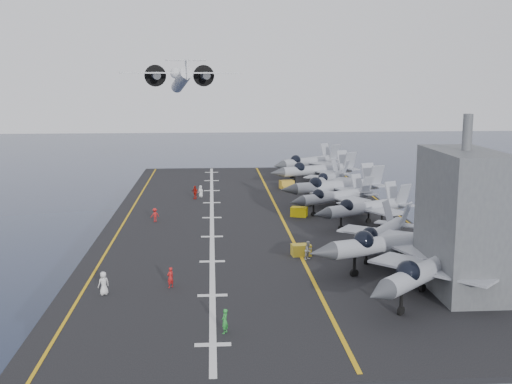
{
  "coord_description": "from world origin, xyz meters",
  "views": [
    {
      "loc": [
        -5.91,
        -81.14,
        28.38
      ],
      "look_at": [
        0.0,
        4.0,
        13.0
      ],
      "focal_mm": 45.0,
      "sensor_mm": 36.0,
      "label": 1
    }
  ],
  "objects": [
    {
      "name": "landing_centerline",
      "position": [
        -6.0,
        0.0,
        10.42
      ],
      "size": [
        0.5,
        90.0,
        0.02
      ],
      "primitive_type": "cube",
      "color": "silver",
      "rests_on": "flight_deck"
    },
    {
      "name": "fighter_jet_7",
      "position": [
        11.81,
        24.56,
        13.11
      ],
      "size": [
        18.26,
        15.22,
        5.42
      ],
      "primitive_type": null,
      "color": "#99A0AA",
      "rests_on": "flight_deck"
    },
    {
      "name": "crew_6",
      "position": [
        -5.14,
        -37.99,
        11.3
      ],
      "size": [
        1.15,
        1.3,
        1.8
      ],
      "primitive_type": "imported",
      "color": "#268C33",
      "rests_on": "flight_deck"
    },
    {
      "name": "flight_deck",
      "position": [
        0.0,
        0.0,
        10.2
      ],
      "size": [
        38.0,
        92.0,
        0.4
      ],
      "primitive_type": "cube",
      "color": "black",
      "rests_on": "hull"
    },
    {
      "name": "crew_5",
      "position": [
        -7.67,
        14.79,
        11.29
      ],
      "size": [
        1.28,
        1.15,
        1.77
      ],
      "primitive_type": "imported",
      "color": "silver",
      "rests_on": "flight_deck"
    },
    {
      "name": "crew_7",
      "position": [
        3.59,
        -19.87,
        11.35
      ],
      "size": [
        1.34,
        1.34,
        1.9
      ],
      "primitive_type": "imported",
      "color": "silver",
      "rests_on": "flight_deck"
    },
    {
      "name": "fighter_jet_0",
      "position": [
        11.55,
        -32.26,
        13.14
      ],
      "size": [
        18.62,
        18.52,
        5.47
      ],
      "primitive_type": null,
      "color": "#979EA8",
      "rests_on": "flight_deck"
    },
    {
      "name": "tow_cart_c",
      "position": [
        6.24,
        21.35,
        11.06
      ],
      "size": [
        2.47,
        1.88,
        1.33
      ],
      "primitive_type": null,
      "color": "gold",
      "rests_on": "flight_deck"
    },
    {
      "name": "crew_0",
      "position": [
        -15.07,
        -29.08,
        11.39
      ],
      "size": [
        1.42,
        1.32,
        1.98
      ],
      "primitive_type": "imported",
      "color": "silver",
      "rests_on": "flight_deck"
    },
    {
      "name": "tow_cart_b",
      "position": [
        5.35,
        0.01,
        11.02
      ],
      "size": [
        2.4,
        1.97,
        1.24
      ],
      "primitive_type": null,
      "color": "#E1C107",
      "rests_on": "flight_deck"
    },
    {
      "name": "fighter_jet_1",
      "position": [
        11.18,
        -24.08,
        13.2
      ],
      "size": [
        18.78,
        15.49,
        5.6
      ],
      "primitive_type": null,
      "color": "gray",
      "rests_on": "flight_deck"
    },
    {
      "name": "fighter_jet_8",
      "position": [
        11.92,
        34.77,
        13.14
      ],
      "size": [
        18.93,
        17.97,
        5.48
      ],
      "primitive_type": null,
      "color": "#949CA2",
      "rests_on": "flight_deck"
    },
    {
      "name": "ground",
      "position": [
        0.0,
        0.0,
        0.0
      ],
      "size": [
        500.0,
        500.0,
        0.0
      ],
      "primitive_type": "plane",
      "color": "#142135",
      "rests_on": "ground"
    },
    {
      "name": "tow_cart_a",
      "position": [
        3.06,
        -18.39,
        10.98
      ],
      "size": [
        2.05,
        1.44,
        1.16
      ],
      "primitive_type": null,
      "color": "gold",
      "rests_on": "flight_deck"
    },
    {
      "name": "island_superstructure",
      "position": [
        15.0,
        -30.0,
        17.9
      ],
      "size": [
        5.0,
        10.0,
        15.0
      ],
      "primitive_type": null,
      "color": "#56595E",
      "rests_on": "flight_deck"
    },
    {
      "name": "fighter_jet_4",
      "position": [
        10.51,
        2.16,
        12.73
      ],
      "size": [
        16.11,
        14.52,
        4.66
      ],
      "primitive_type": null,
      "color": "#969DA8",
      "rests_on": "flight_deck"
    },
    {
      "name": "foul_line",
      "position": [
        3.0,
        0.0,
        10.42
      ],
      "size": [
        0.35,
        90.0,
        0.02
      ],
      "primitive_type": "cube",
      "color": "gold",
      "rests_on": "flight_deck"
    },
    {
      "name": "hull",
      "position": [
        0.0,
        0.0,
        5.0
      ],
      "size": [
        36.0,
        90.0,
        10.0
      ],
      "primitive_type": "cube",
      "color": "#56595E",
      "rests_on": "ground"
    },
    {
      "name": "crew_3",
      "position": [
        -13.15,
        -1.74,
        11.27
      ],
      "size": [
        1.25,
        1.11,
        1.73
      ],
      "primitive_type": "imported",
      "color": "#B21919",
      "rests_on": "flight_deck"
    },
    {
      "name": "fighter_jet_3",
      "position": [
        12.75,
        -6.04,
        12.86
      ],
      "size": [
        16.92,
        14.99,
        4.91
      ],
      "primitive_type": null,
      "color": "gray",
      "rests_on": "flight_deck"
    },
    {
      "name": "deck_edge_stbd",
      "position": [
        18.5,
        0.0,
        10.42
      ],
      "size": [
        0.25,
        90.0,
        0.02
      ],
      "primitive_type": "cube",
      "color": "gold",
      "rests_on": "flight_deck"
    },
    {
      "name": "transport_plane",
      "position": [
        -12.03,
        55.33,
        27.66
      ],
      "size": [
        27.86,
        21.39,
        5.96
      ],
      "primitive_type": null,
      "color": "silver"
    },
    {
      "name": "fighter_jet_2",
      "position": [
        11.14,
        -18.72,
        12.76
      ],
      "size": [
        15.22,
        16.33,
        4.72
      ],
      "primitive_type": null,
      "color": "gray",
      "rests_on": "flight_deck"
    },
    {
      "name": "deck_edge_port",
      "position": [
        -17.0,
        0.0,
        10.42
      ],
      "size": [
        0.25,
        90.0,
        0.02
      ],
      "primitive_type": "cube",
      "color": "gold",
      "rests_on": "flight_deck"
    },
    {
      "name": "fighter_jet_6",
      "position": [
        12.74,
        18.28,
        12.63
      ],
      "size": [
        14.04,
        15.42,
        4.46
      ],
      "primitive_type": null,
      "color": "#9AA3AC",
      "rests_on": "flight_deck"
    },
    {
      "name": "crew_4",
      "position": [
        -8.48,
        13.23,
        11.4
      ],
      "size": [
        1.4,
        1.42,
        2.0
      ],
      "primitive_type": "imported",
      "color": "#AE160C",
      "rests_on": "flight_deck"
    },
    {
      "name": "fighter_jet_5",
      "position": [
        11.96,
        8.05,
        13.13
      ],
      "size": [
        18.05,
        14.56,
        5.45
      ],
      "primitive_type": null,
      "color": "gray",
      "rests_on": "flight_deck"
    },
    {
      "name": "crew_1",
      "position": [
        -9.61,
        -27.66,
        11.31
      ],
      "size": [
        1.3,
        1.28,
        1.82
      ],
      "primitive_type": "imported",
      "color": "#B21919",
      "rests_on": "flight_deck"
    }
  ]
}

